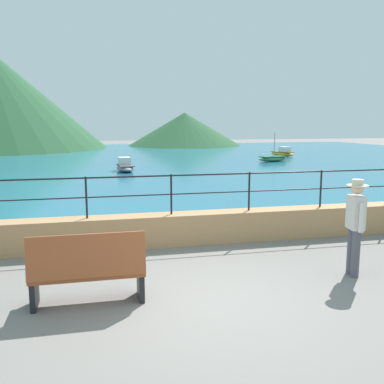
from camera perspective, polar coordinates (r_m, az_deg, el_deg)
The scene contains 10 objects.
ground_plane at distance 6.77m, azimuth 2.27°, elevation -14.47°, with size 120.00×120.00×0.00m, color slate.
promenade_wall at distance 9.62m, azimuth -2.77°, elevation -5.01°, with size 20.00×0.56×0.70m, color tan.
railing at distance 9.42m, azimuth -2.81°, elevation 0.74°, with size 18.44×0.04×0.90m.
lake_water at distance 31.97m, azimuth -10.06°, elevation 4.34°, with size 64.00×44.32×0.06m, color #236B89.
hill_secondary at distance 50.36m, azimuth -0.99°, elevation 8.43°, with size 13.42×13.42×3.89m, color #285633.
bench_main at distance 6.62m, azimuth -13.82°, elevation -10.09°, with size 1.70×0.56×1.13m.
person_walking at distance 8.08m, azimuth 21.10°, elevation -3.84°, with size 0.38×0.56×1.75m.
boat_0 at distance 23.87m, azimuth -9.00°, elevation 3.43°, with size 1.09×2.37×0.76m.
boat_1 at distance 35.01m, azimuth 12.12°, elevation 5.18°, with size 1.68×2.47×0.76m.
boat_3 at distance 30.10m, azimuth 10.82°, elevation 4.45°, with size 2.44×1.40×1.97m.
Camera 1 is at (-1.65, -5.97, 2.73)m, focal length 39.65 mm.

